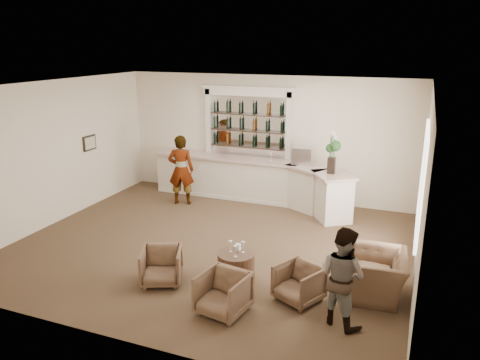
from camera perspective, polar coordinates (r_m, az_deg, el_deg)
name	(u,v)px	position (r m, az deg, el deg)	size (l,w,h in m)	color
ground	(213,244)	(10.00, -3.35, -7.84)	(8.00, 8.00, 0.00)	brown
room_shell	(232,130)	(9.86, -0.98, 6.11)	(8.04, 7.02, 3.32)	#F4E4CA
bar_counter	(254,180)	(12.46, 1.68, -0.04)	(5.72, 1.80, 1.14)	white
back_bar_alcove	(248,123)	(12.63, 0.93, 6.98)	(2.64, 0.25, 3.00)	white
cocktail_table	(236,266)	(8.52, -0.47, -10.46)	(0.67, 0.67, 0.50)	#523223
sommelier	(181,170)	(12.26, -7.20, 1.23)	(0.67, 0.44, 1.84)	gray
guest	(342,276)	(7.22, 12.35, -11.41)	(0.75, 0.59, 1.55)	gray
armchair_left	(162,266)	(8.48, -9.54, -10.30)	(0.69, 0.71, 0.64)	brown
armchair_center	(223,293)	(7.52, -2.08, -13.66)	(0.71, 0.74, 0.67)	brown
armchair_right	(299,283)	(7.90, 7.19, -12.37)	(0.67, 0.69, 0.63)	brown
armchair_far	(375,275)	(8.31, 16.19, -11.01)	(1.13, 0.98, 0.73)	brown
espresso_machine	(303,156)	(11.93, 7.65, 2.98)	(0.50, 0.42, 0.44)	silver
flower_vase	(332,150)	(11.10, 11.18, 3.65)	(0.27, 0.27, 1.01)	black
wine_glass_bar_left	(271,157)	(12.22, 3.78, 2.86)	(0.07, 0.07, 0.21)	white
wine_glass_bar_right	(290,158)	(12.10, 6.16, 2.66)	(0.07, 0.07, 0.21)	white
wine_glass_tbl_a	(231,246)	(8.44, -1.16, -8.08)	(0.07, 0.07, 0.21)	white
wine_glass_tbl_b	(243,247)	(8.40, 0.37, -8.18)	(0.07, 0.07, 0.21)	white
wine_glass_tbl_c	(235,251)	(8.25, -0.55, -8.68)	(0.07, 0.07, 0.21)	white
napkin_holder	(238,247)	(8.51, -0.24, -8.18)	(0.08, 0.08, 0.12)	white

